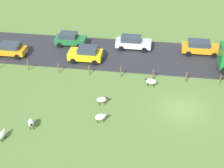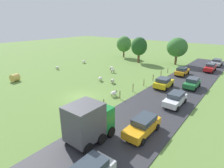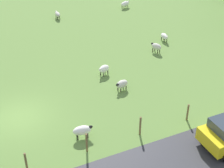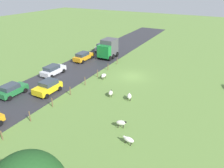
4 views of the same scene
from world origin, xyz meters
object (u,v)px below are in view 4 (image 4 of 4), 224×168
Objects in this scene: sheep_6 at (111,93)px; car_0 at (12,90)px; sheep_4 at (129,96)px; car_1 at (83,56)px; sheep_2 at (103,76)px; sheep_3 at (121,123)px; car_3 at (48,87)px; sheep_1 at (128,140)px; car_4 at (53,70)px; truck_0 at (108,48)px; car_7 at (103,47)px.

sheep_6 is 12.94m from car_0.
sheep_4 is 0.24× the size of car_1.
sheep_2 is at bearing -126.81° from car_0.
car_1 reaches higher than sheep_3.
car_1 is 13.64m from car_3.
car_0 is at bearing 53.19° from sheep_2.
car_3 is (13.72, -4.10, 0.45)m from sheep_1.
sheep_3 is at bearing 105.92° from sheep_4.
car_4 is at bearing 88.67° from car_1.
sheep_2 is 0.27× the size of car_1.
car_4 is (14.13, -1.60, 0.38)m from sheep_4.
car_3 is at bearing 61.24° from sheep_2.
car_1 is at bearing -34.81° from sheep_4.
sheep_4 is at bearing -155.90° from car_0.
truck_0 reaches higher than car_3.
sheep_4 is 0.98× the size of sheep_6.
sheep_3 is at bearing 128.67° from sheep_2.
sheep_4 is at bearing -74.08° from sheep_3.
sheep_4 is 0.27× the size of car_7.
sheep_4 reaches higher than sheep_6.
car_3 is at bearing -10.36° from sheep_3.
car_3 is (12.02, -2.20, 0.36)m from sheep_3.
sheep_2 is 10.48m from truck_0.
car_3 is at bearing 100.08° from car_7.
sheep_2 is 5.77m from sheep_6.
car_4 is at bearing -89.12° from car_0.
sheep_2 is 1.10× the size of sheep_6.
car_1 is 1.05× the size of car_4.
car_0 reaches higher than sheep_3.
sheep_1 is 2.55m from sheep_3.
car_4 reaches higher than sheep_3.
car_7 is at bearing -79.92° from car_3.
sheep_3 is 1.02× the size of sheep_4.
sheep_1 is at bearing 152.26° from car_4.
car_4 reaches higher than sheep_2.
sheep_2 is 8.68m from car_3.
sheep_1 is at bearing 123.46° from truck_0.
truck_0 is at bearing -64.90° from sheep_2.
sheep_3 is 6.79m from sheep_6.
car_0 is at bearing 90.15° from car_7.
car_4 is at bearing 73.69° from truck_0.
sheep_3 is at bearing -48.24° from sheep_1.
sheep_3 reaches higher than sheep_6.
sheep_3 is 0.27× the size of truck_0.
car_0 is at bearing 24.10° from sheep_4.
car_4 is 1.04× the size of car_7.
sheep_1 is at bearing 113.63° from sheep_4.
car_4 reaches higher than sheep_6.
sheep_4 is 0.29× the size of car_3.
sheep_3 reaches higher than sheep_2.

